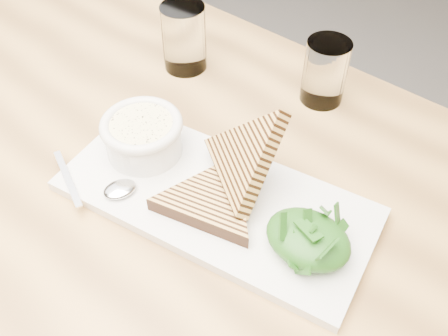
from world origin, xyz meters
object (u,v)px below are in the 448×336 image
Objects in this scene: platter at (215,199)px; soup_bowl at (144,140)px; table_top at (149,192)px; glass_near at (184,38)px; glass_far at (325,72)px.

platter is 0.13m from soup_bowl.
glass_near is at bearing 116.29° from table_top.
glass_near is at bearing -167.24° from glass_far.
platter is 3.67× the size of glass_near.
glass_near is 1.08× the size of glass_far.
table_top is 12.02× the size of glass_far.
glass_far is at bearing 69.39° from table_top.
platter is at bearing -45.31° from glass_near.
table_top is 0.10m from platter.
platter is 3.96× the size of glass_far.
soup_bowl reaches higher than table_top.
soup_bowl is 0.23m from glass_near.
table_top is 11.82× the size of soup_bowl.
glass_far is (0.11, 0.30, 0.07)m from table_top.
platter is at bearing -5.11° from soup_bowl.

